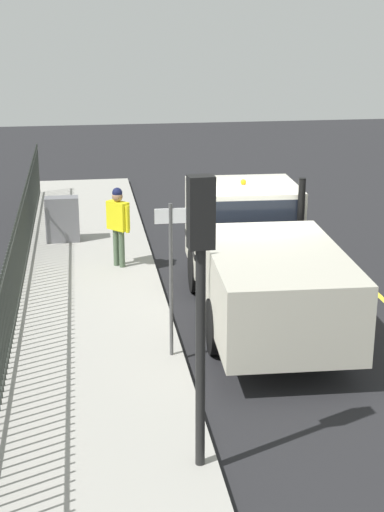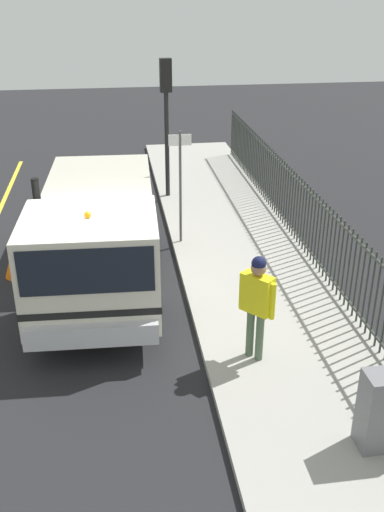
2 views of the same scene
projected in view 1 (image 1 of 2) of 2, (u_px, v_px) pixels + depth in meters
The scene contains 10 objects.
ground_plane at pixel (245, 300), 15.39m from camera, with size 50.36×50.36×0.00m, color #232326.
sidewalk_slab at pixel (90, 305), 14.94m from camera, with size 3.00×22.89×0.12m, color #A3A099.
lane_marking at pixel (376, 293), 15.78m from camera, with size 0.12×20.60×0.01m, color yellow.
work_truck at pixel (257, 252), 14.35m from camera, with size 2.46×6.35×2.52m.
worker_standing at pixel (118, 219), 16.71m from camera, with size 0.51×0.53×1.79m.
iron_fence at pixel (16, 268), 14.49m from camera, with size 0.04×19.50×1.55m.
traffic_light_near at pixel (201, 266), 8.82m from camera, with size 0.31×0.23×3.71m.
utility_cabinet at pixel (62, 219), 18.72m from camera, with size 0.82×0.40×1.12m, color slate.
traffic_cone at pixel (358, 307), 14.08m from camera, with size 0.50×0.50×0.72m, color orange.
street_sign at pixel (171, 264), 12.18m from camera, with size 0.50×0.06×2.59m.
Camera 1 is at (3.17, 14.05, 5.60)m, focal length 53.41 mm.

